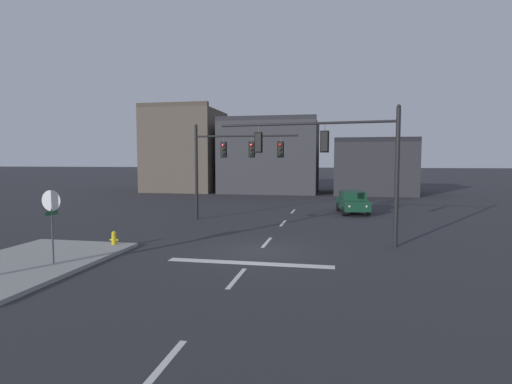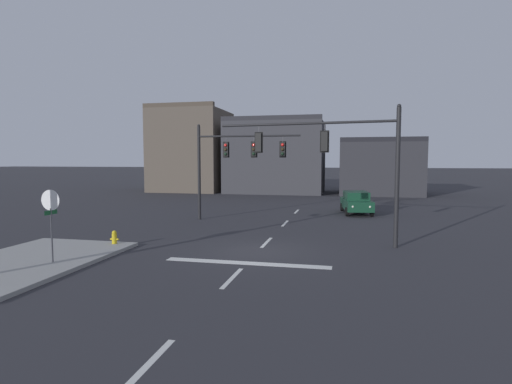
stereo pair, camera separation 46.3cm
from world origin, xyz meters
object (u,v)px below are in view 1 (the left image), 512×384
signal_mast_far_side (229,156)px  stop_sign (52,209)px  car_lot_nearside (352,202)px  fire_hydrant (114,240)px  signal_mast_near_side (339,153)px

signal_mast_far_side → stop_sign: bearing=-104.8°
car_lot_nearside → stop_sign: bearing=-122.5°
fire_hydrant → stop_sign: bearing=-96.4°
signal_mast_near_side → fire_hydrant: (-9.80, -2.93, -3.93)m
signal_mast_far_side → stop_sign: 13.12m
stop_sign → fire_hydrant: size_ratio=3.77×
fire_hydrant → car_lot_nearside: bearing=52.5°
car_lot_nearside → fire_hydrant: (-10.92, -14.24, -0.53)m
signal_mast_near_side → car_lot_nearside: (1.12, 11.31, -3.40)m
signal_mast_near_side → car_lot_nearside: 11.86m
signal_mast_far_side → signal_mast_near_side: bearing=-41.7°
stop_sign → fire_hydrant: 3.95m
car_lot_nearside → fire_hydrant: size_ratio=6.15×
signal_mast_far_side → fire_hydrant: bearing=-108.0°
signal_mast_near_side → stop_sign: 12.22m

